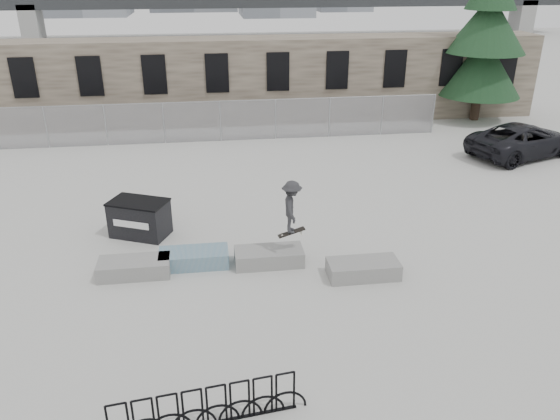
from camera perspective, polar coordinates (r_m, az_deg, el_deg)
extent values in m
plane|color=#B3B3AE|center=(16.15, -4.54, -5.76)|extent=(120.00, 120.00, 0.00)
cube|color=brown|center=(30.79, -6.61, 13.24)|extent=(36.00, 2.50, 4.50)
cube|color=black|center=(30.76, -25.20, 12.39)|extent=(1.20, 0.12, 2.00)
cube|color=black|center=(29.98, -19.24, 13.06)|extent=(1.20, 0.12, 2.00)
cube|color=black|center=(29.53, -12.99, 13.61)|extent=(1.20, 0.12, 2.00)
cube|color=black|center=(29.42, -6.60, 14.02)|extent=(1.20, 0.12, 2.00)
cube|color=black|center=(29.66, -0.22, 14.25)|extent=(1.20, 0.12, 2.00)
cube|color=black|center=(30.24, 6.00, 14.32)|extent=(1.20, 0.12, 2.00)
cube|color=black|center=(31.14, 11.92, 14.24)|extent=(1.20, 0.12, 2.00)
cube|color=black|center=(32.33, 17.45, 14.02)|extent=(1.20, 0.12, 2.00)
cube|color=black|center=(33.78, 22.53, 13.72)|extent=(1.20, 0.12, 2.00)
cylinder|color=gray|center=(28.45, -23.25, 7.94)|extent=(0.06, 0.06, 2.00)
cylinder|color=gray|center=(27.84, -17.76, 8.43)|extent=(0.06, 0.06, 2.00)
cylinder|color=gray|center=(27.49, -12.06, 8.86)|extent=(0.06, 0.06, 2.00)
cylinder|color=gray|center=(27.41, -6.25, 9.20)|extent=(0.06, 0.06, 2.00)
cylinder|color=gray|center=(27.61, -0.47, 9.46)|extent=(0.06, 0.06, 2.00)
cylinder|color=gray|center=(28.08, 5.19, 9.61)|extent=(0.06, 0.06, 2.00)
cylinder|color=gray|center=(28.80, 10.61, 9.67)|extent=(0.06, 0.06, 2.00)
cylinder|color=gray|center=(29.76, 15.73, 9.65)|extent=(0.06, 0.06, 2.00)
cube|color=#99999E|center=(27.41, -6.25, 9.20)|extent=(22.00, 0.02, 2.00)
cylinder|color=gray|center=(27.17, -6.35, 11.24)|extent=(22.00, 0.04, 0.04)
cube|color=gray|center=(16.06, -14.99, -5.82)|extent=(2.00, 0.90, 0.47)
cube|color=#2D471E|center=(15.98, -15.05, -5.28)|extent=(1.76, 0.66, 0.10)
cube|color=#2E6A8B|center=(16.19, -8.99, -4.98)|extent=(2.00, 0.90, 0.47)
cube|color=#2D471E|center=(16.11, -9.03, -4.44)|extent=(1.76, 0.66, 0.10)
cube|color=gray|center=(16.07, -1.16, -4.90)|extent=(2.00, 0.90, 0.47)
cube|color=#2D471E|center=(15.98, -1.16, -4.36)|extent=(1.76, 0.66, 0.10)
cube|color=gray|center=(15.63, 8.69, -6.11)|extent=(2.00, 0.90, 0.47)
cube|color=#2D471E|center=(15.54, 8.73, -5.56)|extent=(1.76, 0.66, 0.10)
cube|color=black|center=(18.16, -14.45, -0.90)|extent=(2.04, 1.68, 1.15)
cube|color=black|center=(17.93, -14.64, 0.81)|extent=(2.10, 1.74, 0.05)
cube|color=white|center=(17.72, -15.33, -1.49)|extent=(1.14, 0.52, 0.22)
torus|color=black|center=(11.01, -14.06, -20.39)|extent=(0.89, 0.16, 0.89)
torus|color=black|center=(11.00, -11.57, -20.15)|extent=(0.89, 0.16, 0.89)
torus|color=black|center=(11.01, -9.10, -19.87)|extent=(0.89, 0.16, 0.89)
torus|color=black|center=(11.03, -6.64, -19.56)|extent=(0.89, 0.16, 0.89)
torus|color=black|center=(11.08, -4.21, -19.21)|extent=(0.89, 0.16, 0.89)
torus|color=black|center=(11.14, -1.81, -18.84)|extent=(0.89, 0.16, 0.89)
torus|color=black|center=(11.22, 0.55, -18.44)|extent=(0.89, 0.16, 0.89)
cylinder|color=#38281E|center=(33.16, 19.86, 10.84)|extent=(0.50, 0.50, 2.31)
cone|color=black|center=(32.82, 20.33, 13.96)|extent=(4.45, 4.45, 3.20)
cone|color=black|center=(32.55, 20.91, 17.75)|extent=(4.26, 4.26, 3.00)
cube|color=#2D3033|center=(69.91, 1.11, 20.94)|extent=(70.00, 3.00, 1.20)
cube|color=gray|center=(71.91, -24.51, 17.41)|extent=(2.00, 3.00, 4.00)
cube|color=gray|center=(80.28, 23.95, 18.01)|extent=(2.00, 3.00, 4.00)
imported|color=black|center=(27.44, 24.07, 6.70)|extent=(5.93, 4.18, 1.50)
imported|color=#2A2A2D|center=(15.36, 1.24, 0.32)|extent=(0.66, 1.04, 1.54)
cube|color=black|center=(15.70, 1.21, -2.35)|extent=(0.81, 0.31, 0.21)
cylinder|color=beige|center=(15.62, 0.24, -2.69)|extent=(0.06, 0.03, 0.06)
cylinder|color=beige|center=(15.75, 0.17, -2.46)|extent=(0.06, 0.03, 0.06)
cylinder|color=beige|center=(15.70, 2.26, -2.56)|extent=(0.06, 0.03, 0.06)
cylinder|color=beige|center=(15.82, 2.18, -2.34)|extent=(0.06, 0.03, 0.06)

